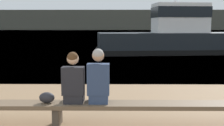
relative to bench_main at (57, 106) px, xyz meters
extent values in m
plane|color=#386084|center=(-0.29, 123.67, -0.35)|extent=(240.00, 240.00, 0.00)
cube|color=#4C4C42|center=(-0.29, 122.28, 3.93)|extent=(600.00, 12.00, 8.57)
cube|color=brown|center=(0.00, 0.00, 0.03)|extent=(8.61, 0.46, 0.08)
cube|color=#42382D|center=(0.00, 0.00, -0.18)|extent=(0.12, 0.39, 0.34)
cube|color=black|center=(0.31, 0.09, 0.15)|extent=(0.35, 0.42, 0.17)
cube|color=black|center=(0.31, -0.02, 0.49)|extent=(0.40, 0.22, 0.52)
sphere|color=tan|center=(0.31, -0.02, 0.90)|extent=(0.22, 0.22, 0.22)
sphere|color=#472D19|center=(0.31, -0.04, 0.93)|extent=(0.20, 0.20, 0.20)
cube|color=navy|center=(0.77, 0.09, 0.15)|extent=(0.35, 0.42, 0.17)
cube|color=navy|center=(0.77, -0.02, 0.52)|extent=(0.40, 0.22, 0.57)
sphere|color=tan|center=(0.77, -0.02, 0.96)|extent=(0.22, 0.22, 0.22)
sphere|color=gray|center=(0.77, -0.04, 0.98)|extent=(0.20, 0.20, 0.20)
ellipsoid|color=#232328|center=(-0.18, -0.01, 0.17)|extent=(0.28, 0.17, 0.20)
cube|color=black|center=(4.96, 13.89, 0.33)|extent=(10.21, 4.26, 1.37)
cube|color=black|center=(4.96, 13.89, -0.19)|extent=(10.42, 4.41, 0.33)
cube|color=silver|center=(5.45, 13.95, 1.98)|extent=(3.66, 2.30, 1.93)
cube|color=black|center=(5.45, 13.95, 2.37)|extent=(3.74, 2.37, 0.69)
camera|label=1|loc=(1.07, -5.06, 1.49)|focal=45.00mm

